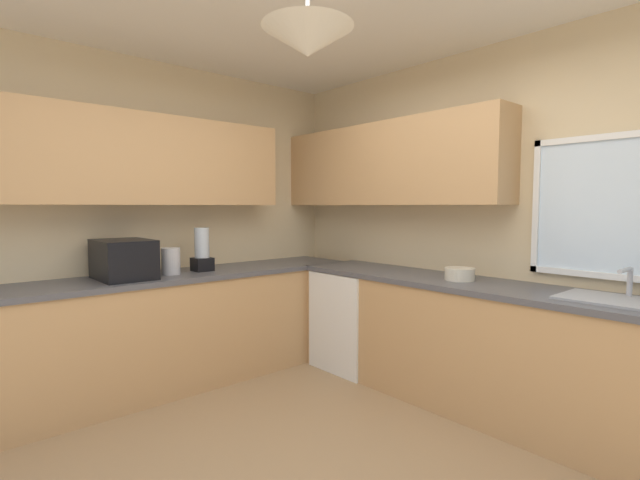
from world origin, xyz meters
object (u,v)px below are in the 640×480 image
Objects in this scene: blender_appliance at (202,251)px; dishwasher at (356,319)px; kettle at (171,261)px; bowl at (460,274)px; sink_assembly at (621,300)px; microwave at (124,259)px.

dishwasher is at bearing 60.25° from blender_appliance.
blender_appliance is at bearing 94.12° from kettle.
bowl is (1.66, 1.46, -0.06)m from kettle.
dishwasher is 1.40× the size of sink_assembly.
kettle is 0.34× the size of sink_assembly.
sink_assembly is 2.87× the size of bowl.
kettle is at bearing -138.56° from bowl.
blender_appliance is at bearing -144.76° from bowl.
sink_assembly is (2.03, 0.04, 0.48)m from dishwasher.
blender_appliance is (-0.02, 0.28, 0.06)m from kettle.
blender_appliance reaches higher than microwave.
sink_assembly reaches higher than bowl.
kettle is at bearing 86.75° from microwave.
dishwasher is at bearing -178.98° from sink_assembly.
bowl is (-1.02, -0.01, 0.03)m from sink_assembly.
microwave is 0.63m from blender_appliance.
kettle is 0.99× the size of bowl.
microwave is at bearing -110.29° from dishwasher.
blender_appliance is (-0.66, -1.15, 0.64)m from dishwasher.
sink_assembly is at bearing 1.02° from dishwasher.
sink_assembly is 1.02m from bowl.
microwave is (-0.66, -1.78, 0.62)m from dishwasher.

